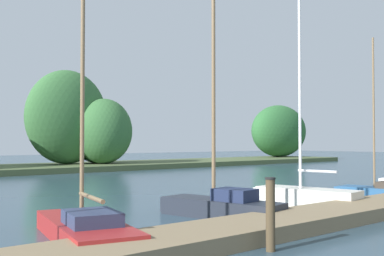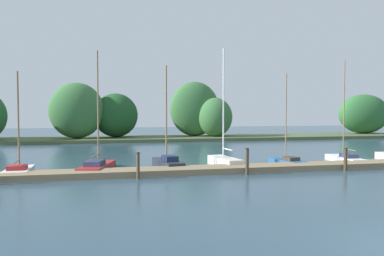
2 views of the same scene
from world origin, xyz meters
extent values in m
cube|color=#847051|center=(0.00, 13.11, 0.17)|extent=(28.08, 1.80, 0.35)
cube|color=#4C5B38|center=(0.00, 39.07, 0.20)|extent=(65.80, 8.00, 0.40)
ellipsoid|color=#386B38|center=(5.70, 38.42, 2.93)|extent=(4.55, 4.01, 5.05)
ellipsoid|color=#386B38|center=(3.29, 39.76, 4.00)|extent=(6.61, 3.52, 7.19)
ellipsoid|color=#2D6633|center=(29.21, 40.15, 3.30)|extent=(8.15, 4.12, 5.80)
ellipsoid|color=#235628|center=(5.88, 39.60, 2.36)|extent=(4.16, 4.44, 3.93)
cube|color=maroon|center=(-8.36, 15.13, 0.21)|extent=(2.27, 4.36, 0.42)
cube|color=maroon|center=(-7.91, 16.95, 0.19)|extent=(0.95, 1.18, 0.36)
cube|color=#2D3856|center=(-8.48, 14.63, 0.56)|extent=(1.26, 1.45, 0.27)
cylinder|color=#7F6647|center=(-8.28, 15.44, 3.85)|extent=(0.09, 0.09, 6.86)
cylinder|color=#7F6647|center=(-8.46, 14.69, 0.97)|extent=(0.49, 1.67, 0.09)
cube|color=#232833|center=(-4.00, 15.44, 0.25)|extent=(1.63, 3.71, 0.51)
cube|color=#232833|center=(-4.27, 17.03, 0.23)|extent=(0.72, 0.98, 0.43)
cube|color=#1E2847|center=(-3.93, 14.99, 0.67)|extent=(0.95, 1.19, 0.33)
cylinder|color=#7F6647|center=(-4.05, 15.70, 3.52)|extent=(0.11, 0.11, 6.03)
cube|color=silver|center=(-0.24, 15.27, 0.30)|extent=(1.51, 3.47, 0.59)
cube|color=silver|center=(-0.47, 16.77, 0.27)|extent=(0.69, 0.91, 0.50)
cylinder|color=silver|center=(-0.28, 15.52, 4.16)|extent=(0.10, 0.10, 7.14)
cylinder|color=silver|center=(-0.19, 14.93, 1.16)|extent=(0.28, 1.33, 0.08)
cube|color=#285684|center=(4.10, 15.05, 0.18)|extent=(1.52, 3.16, 0.36)
cube|color=#285684|center=(3.89, 16.40, 0.16)|extent=(0.69, 0.84, 0.31)
cylinder|color=#7F6647|center=(4.06, 15.27, 3.26)|extent=(0.08, 0.08, 5.80)
cylinder|color=#4C3D28|center=(-6.13, 11.90, 0.69)|extent=(0.18, 0.18, 1.38)
cylinder|color=black|center=(-6.13, 11.90, 1.40)|extent=(0.21, 0.21, 0.04)
camera|label=1|loc=(-13.33, 5.87, 2.12)|focal=44.80mm
camera|label=2|loc=(-7.48, -7.62, 3.55)|focal=34.35mm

